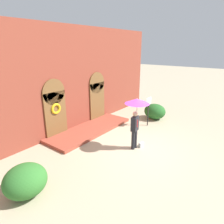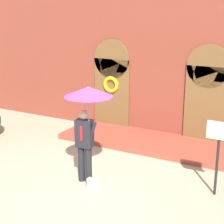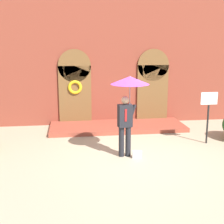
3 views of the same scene
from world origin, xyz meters
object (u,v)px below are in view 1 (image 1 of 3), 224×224
(person_with_umbrella, at_px, (137,109))
(handbag, at_px, (141,145))
(shrub_left, at_px, (25,181))
(shrub_right, at_px, (155,111))
(sign_post, at_px, (148,107))

(person_with_umbrella, relative_size, handbag, 8.44)
(shrub_left, relative_size, shrub_right, 0.99)
(person_with_umbrella, bearing_deg, shrub_left, 166.83)
(handbag, height_order, sign_post, sign_post)
(person_with_umbrella, bearing_deg, sign_post, 16.52)
(handbag, distance_m, shrub_right, 4.13)
(sign_post, bearing_deg, person_with_umbrella, -163.48)
(person_with_umbrella, xyz_separation_m, handbag, (0.23, -0.20, -1.80))
(handbag, bearing_deg, shrub_left, 173.57)
(handbag, distance_m, sign_post, 2.98)
(handbag, distance_m, shrub_left, 5.23)
(shrub_left, height_order, shrub_right, shrub_left)
(sign_post, height_order, shrub_right, sign_post)
(sign_post, bearing_deg, shrub_right, 7.92)
(shrub_left, xyz_separation_m, shrub_right, (8.97, -0.10, -0.03))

